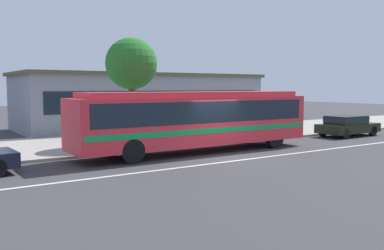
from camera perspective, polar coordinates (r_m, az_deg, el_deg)
The scene contains 10 objects.
ground_plane at distance 18.40m, azimuth 4.73°, elevation -4.44°, with size 120.00×120.00×0.00m, color #39383B.
sidewalk_slab at distance 24.55m, azimuth -5.99°, elevation -1.90°, with size 60.00×8.00×0.12m, color gray.
lane_stripe_center at distance 17.79m, azimuth 6.33°, elevation -4.78°, with size 56.00×0.16×0.01m, color silver.
transit_bus at distance 19.70m, azimuth 0.62°, elevation 1.07°, with size 11.93×2.49×2.85m.
sedan_far_ahead at distance 28.01m, azimuth 20.31°, elevation 0.04°, with size 4.24×1.93×1.29m.
pedestrian_waiting_near_sign at distance 21.13m, azimuth -3.73°, elevation -0.09°, with size 0.42×0.42×1.73m.
pedestrian_walking_along_curb at distance 22.64m, azimuth -3.43°, elevation 0.28°, with size 0.45×0.45×1.75m.
pedestrian_standing_by_tree at distance 20.42m, azimuth -13.66°, elevation -0.45°, with size 0.35×0.35×1.71m.
street_tree_near_stop at distance 21.89m, azimuth -8.23°, elevation 8.09°, with size 2.65×2.65×5.47m.
station_building at distance 32.62m, azimuth -6.87°, elevation 3.33°, with size 18.38×7.71×4.08m.
Camera 1 is at (-11.24, -14.24, 3.06)m, focal length 39.33 mm.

